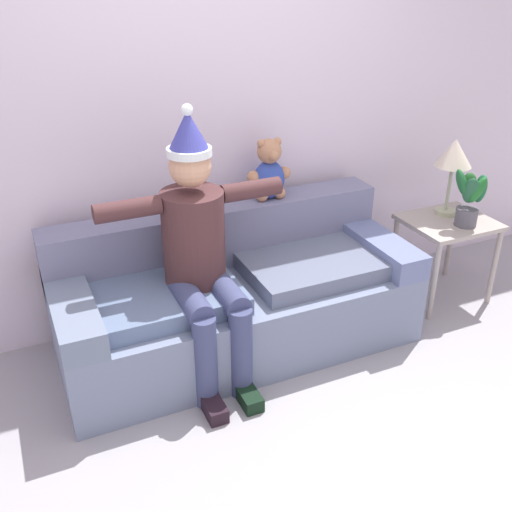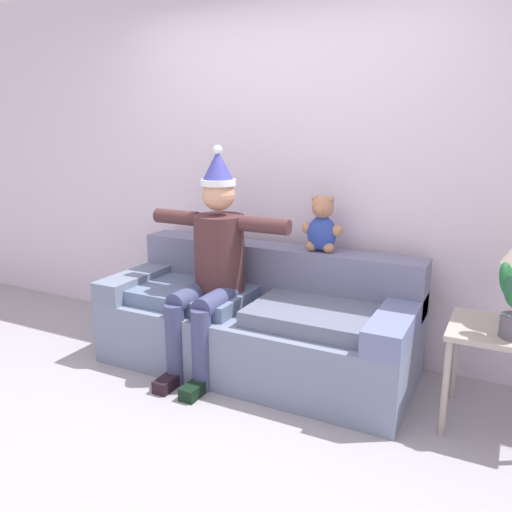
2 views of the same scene
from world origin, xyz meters
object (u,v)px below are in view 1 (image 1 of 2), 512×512
Objects in this scene: person_seated at (200,249)px; teddy_bear at (269,172)px; table_lamp at (454,157)px; potted_plant at (470,197)px; couch at (235,296)px; side_table at (447,232)px.

person_seated is 0.77m from teddy_bear.
person_seated reaches higher than table_lamp.
person_seated is 3.81× the size of potted_plant.
couch is 3.63× the size of side_table.
teddy_bear is 1.24m from table_lamp.
table_lamp is (1.22, -0.24, 0.01)m from teddy_bear.
person_seated is 1.85m from table_lamp.
couch is at bearing 176.95° from side_table.
potted_plant is (0.04, -0.11, 0.29)m from side_table.
person_seated is 1.80m from side_table.
table_lamp is 0.29m from potted_plant.
side_table is 0.50m from table_lamp.
potted_plant reaches higher than side_table.
teddy_bear reaches higher than couch.
couch is at bearing -142.85° from teddy_bear.
teddy_bear is 1.31m from potted_plant.
side_table is (1.78, 0.08, -0.27)m from person_seated.
teddy_bear is at bearing 37.15° from couch.
table_lamp reaches higher than side_table.
potted_plant is (1.21, -0.45, -0.20)m from teddy_bear.
table_lamp is (1.83, 0.18, 0.22)m from person_seated.
side_table is at bearing -3.05° from couch.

